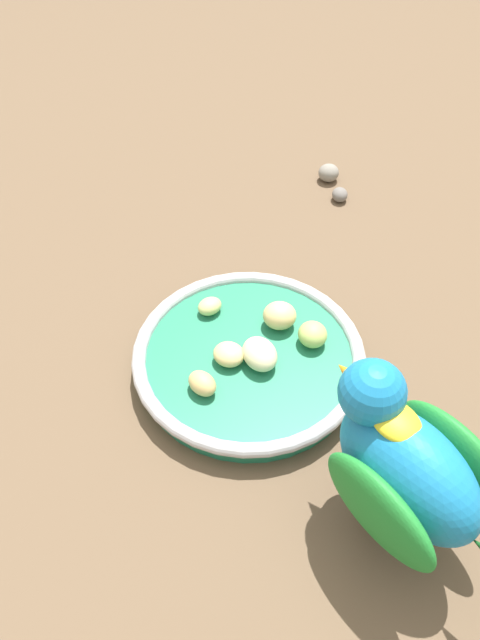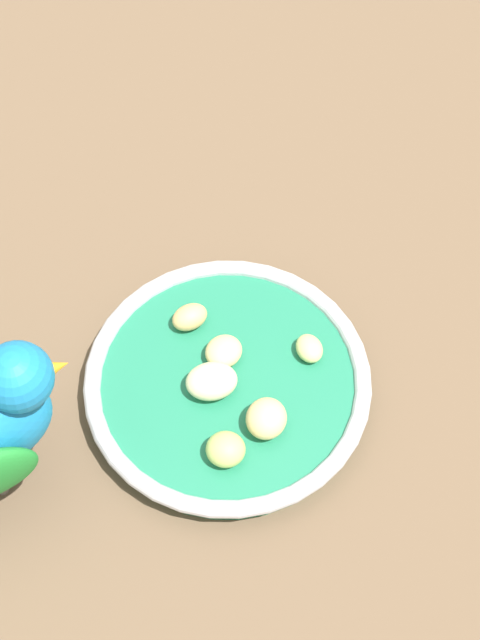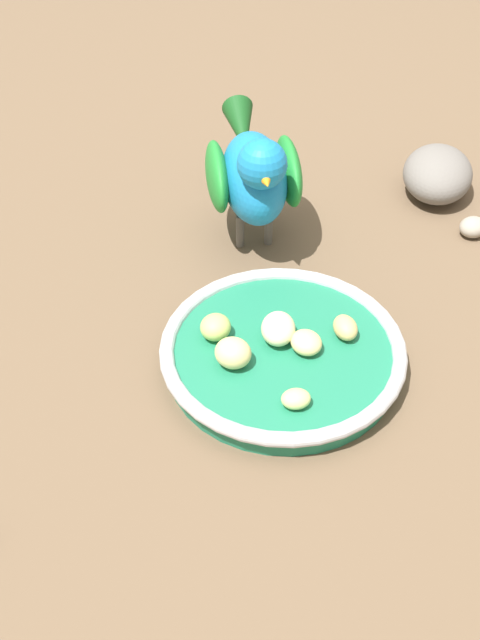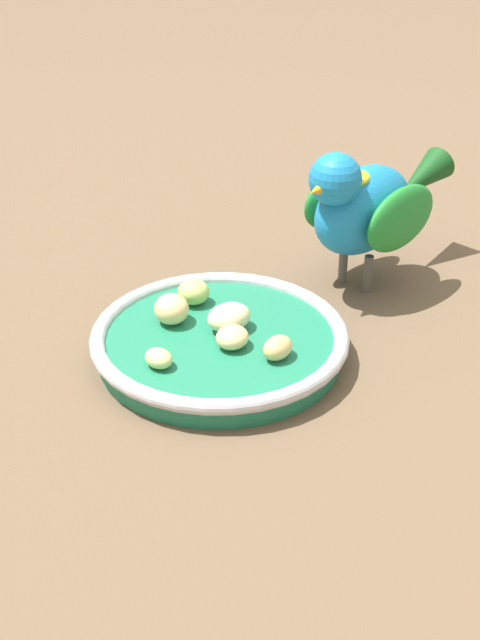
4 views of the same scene
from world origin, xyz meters
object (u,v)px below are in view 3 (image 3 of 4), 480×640
Objects in this scene: feeding_bowl at (279,356)px; apple_piece_5 at (296,399)px; apple_piece_0 at (277,328)px; apple_piece_1 at (306,342)px; apple_piece_4 at (345,328)px; parrot at (254,172)px; pebble_0 at (473,227)px; rock_large at (438,174)px; apple_piece_2 at (233,353)px; apple_piece_3 at (216,327)px.

apple_piece_5 reaches higher than feeding_bowl.
apple_piece_0 reaches higher than apple_piece_1.
apple_piece_4 is 0.16× the size of parrot.
pebble_0 is (0.01, 0.28, -0.02)m from apple_piece_1.
apple_piece_0 is 0.33m from rock_large.
apple_piece_1 is 0.91× the size of apple_piece_2.
apple_piece_2 reaches higher than apple_piece_0.
apple_piece_1 is at bearing -91.43° from pebble_0.
apple_piece_2 is 0.04m from apple_piece_3.
parrot reaches higher than feeding_bowl.
apple_piece_3 reaches higher than feeding_bowl.
rock_large is (0.10, 0.21, -0.06)m from parrot.
apple_piece_2 is 1.04× the size of pebble_0.
pebble_0 is (-0.01, 0.24, -0.02)m from apple_piece_4.
feeding_bowl is at bearing -118.58° from apple_piece_4.
apple_piece_3 is at bearing 157.54° from apple_piece_2.
parrot is at bearing 127.30° from apple_piece_2.
apple_piece_1 is (0.02, 0.02, 0.02)m from feeding_bowl.
pebble_0 is at bearing 85.55° from feeding_bowl.
feeding_bowl is at bearing -1.68° from parrot.
rock_large reaches higher than pebble_0.
feeding_bowl is 0.03m from apple_piece_1.
apple_piece_1 reaches higher than pebble_0.
pebble_0 is at bearing 94.77° from apple_piece_5.
apple_piece_5 is (0.06, -0.05, -0.00)m from apple_piece_0.
feeding_bowl is at bearing -133.93° from apple_piece_1.
parrot is at bearing 121.19° from apple_piece_3.
apple_piece_5 is (0.05, -0.04, 0.01)m from feeding_bowl.
parrot is (-0.16, 0.11, 0.05)m from apple_piece_1.
rock_large is at bearing 151.00° from pebble_0.
pebble_0 is at bearing 91.65° from apple_piece_4.
apple_piece_1 is 0.28m from pebble_0.
feeding_bowl is 7.05× the size of pebble_0.
rock_large reaches higher than apple_piece_4.
feeding_bowl is at bearing 24.44° from apple_piece_3.
apple_piece_1 is at bearing 57.40° from apple_piece_2.
rock_large is (-0.07, 0.32, -0.00)m from apple_piece_1.
apple_piece_5 is at bearing -7.76° from apple_piece_3.
feeding_bowl is 1.22× the size of parrot.
rock_large is at bearing 104.51° from parrot.
pebble_0 is at bearing 82.77° from apple_piece_0.
apple_piece_2 is 0.34m from pebble_0.
parrot is at bearing 139.82° from apple_piece_5.
apple_piece_4 is 0.24m from pebble_0.
apple_piece_3 is 1.16× the size of apple_piece_5.
apple_piece_4 is at bearing 45.47° from apple_piece_0.
apple_piece_5 is at bearing -74.82° from rock_large.
parrot is (-0.13, 0.17, 0.05)m from apple_piece_2.
parrot reaches higher than rock_large.
apple_piece_1 is at bearing -109.93° from apple_piece_4.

